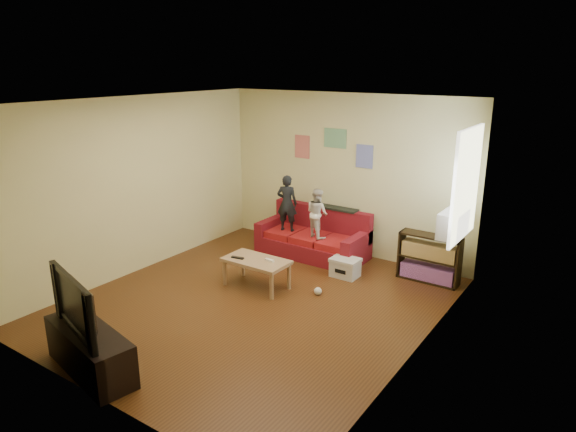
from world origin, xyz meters
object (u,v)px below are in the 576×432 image
Objects in this scene: file_box at (345,267)px; television at (84,302)px; child_a at (287,203)px; bookshelf at (429,261)px; tv_stand at (90,351)px; coffee_table at (256,263)px; sofa at (314,239)px; child_b at (317,213)px.

television reaches higher than file_box.
child_a is 1.07× the size of bookshelf.
child_a is at bearing 105.85° from tv_stand.
bookshelf is (2.00, 1.62, -0.04)m from coffee_table.
coffee_table is 0.74× the size of tv_stand.
child_a is 2.28× the size of file_box.
child_a is 1.61m from coffee_table.
coffee_table is at bearing 90.77° from child_a.
sofa is 1.62m from coffee_table.
file_box is at bearing 90.61° from television.
television is at bearing 107.97° from child_b.
file_box is 0.38× the size of television.
sofa is 2.04× the size of bookshelf.
coffee_table is 2.70m from tv_stand.
child_a reaches higher than coffee_table.
bookshelf is at bearing 167.22° from child_a.
bookshelf is at bearing 79.55° from television.
television is (-0.00, 0.00, 0.56)m from tv_stand.
sofa is 0.77m from child_a.
sofa is 1.44× the size of tv_stand.
child_a is at bearing 21.83° from child_b.
coffee_table is at bearing 106.25° from child_b.
child_b is 1.53m from coffee_table.
tv_stand is at bearing -105.29° from file_box.
sofa reaches higher than tv_stand.
child_a is 0.75× the size of tv_stand.
bookshelf is 2.13× the size of file_box.
bookshelf is (1.86, 0.17, -0.47)m from child_b.
television is at bearing -168.56° from tv_stand.
tv_stand is (-0.28, -4.15, -0.56)m from child_b.
child_b is 4.16m from television.
child_b is 1.06m from file_box.
tv_stand reaches higher than coffee_table.
child_b is 0.64× the size of tv_stand.
file_box is 3.95m from television.
television is at bearing -91.75° from sofa.
television reaches higher than bookshelf.
bookshelf reaches higher than coffee_table.
sofa is 1.06m from file_box.
bookshelf is 4.82m from tv_stand.
file_box is (0.75, -0.39, -0.65)m from child_b.
child_b reaches higher than sofa.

